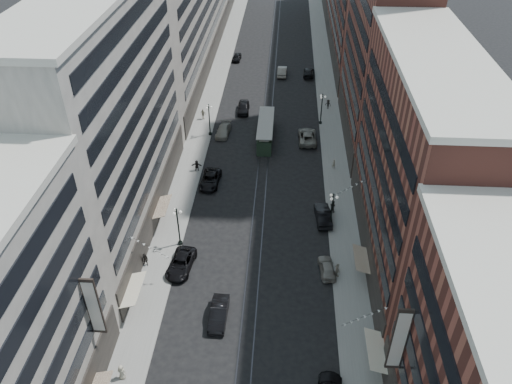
% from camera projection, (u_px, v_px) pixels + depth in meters
% --- Properties ---
extents(ground, '(220.00, 220.00, 0.00)m').
position_uv_depth(ground, '(267.00, 123.00, 86.36)').
color(ground, black).
rests_on(ground, ground).
extents(sidewalk_west, '(4.00, 180.00, 0.15)m').
position_uv_depth(sidewalk_west, '(212.00, 95.00, 94.92)').
color(sidewalk_west, gray).
rests_on(sidewalk_west, ground).
extents(sidewalk_east, '(4.00, 180.00, 0.15)m').
position_uv_depth(sidewalk_east, '(328.00, 99.00, 93.82)').
color(sidewalk_east, gray).
rests_on(sidewalk_east, ground).
extents(rail_west, '(0.12, 180.00, 0.02)m').
position_uv_depth(rail_west, '(266.00, 97.00, 94.44)').
color(rail_west, '#2D2D33').
rests_on(rail_west, ground).
extents(rail_east, '(0.12, 180.00, 0.02)m').
position_uv_depth(rail_east, '(273.00, 97.00, 94.37)').
color(rail_east, '#2D2D33').
rests_on(rail_east, ground).
extents(building_west_mid, '(8.00, 36.00, 28.00)m').
position_uv_depth(building_west_mid, '(110.00, 122.00, 57.18)').
color(building_west_mid, '#A9A195').
rests_on(building_west_mid, ground).
extents(building_east_mid, '(8.00, 30.00, 24.00)m').
position_uv_depth(building_east_mid, '(416.00, 171.00, 52.65)').
color(building_east_mid, brown).
rests_on(building_east_mid, ground).
extents(building_east_tower, '(8.00, 26.00, 42.00)m').
position_uv_depth(building_east_tower, '(389.00, 7.00, 69.90)').
color(building_east_tower, brown).
rests_on(building_east_tower, ground).
extents(lamppost_sw_far, '(1.03, 1.14, 5.52)m').
position_uv_depth(lamppost_sw_far, '(178.00, 225.00, 59.20)').
color(lamppost_sw_far, black).
rests_on(lamppost_sw_far, sidewalk_west).
extents(lamppost_sw_mid, '(1.03, 1.14, 5.52)m').
position_uv_depth(lamppost_sw_mid, '(209.00, 119.00, 80.96)').
color(lamppost_sw_mid, black).
rests_on(lamppost_sw_mid, sidewalk_west).
extents(lamppost_se_far, '(1.03, 1.14, 5.52)m').
position_uv_depth(lamppost_se_far, '(332.00, 210.00, 61.51)').
color(lamppost_se_far, black).
rests_on(lamppost_se_far, sidewalk_east).
extents(lamppost_se_mid, '(1.03, 1.14, 5.52)m').
position_uv_depth(lamppost_se_mid, '(322.00, 108.00, 84.07)').
color(lamppost_se_mid, black).
rests_on(lamppost_se_mid, sidewalk_east).
extents(streetcar, '(2.47, 11.14, 3.08)m').
position_uv_depth(streetcar, '(266.00, 131.00, 80.98)').
color(streetcar, '#223524').
rests_on(streetcar, ground).
extents(car_2, '(3.14, 5.75, 1.53)m').
position_uv_depth(car_2, '(181.00, 263.00, 57.33)').
color(car_2, black).
rests_on(car_2, ground).
extents(car_4, '(2.09, 4.27, 1.40)m').
position_uv_depth(car_4, '(327.00, 268.00, 56.88)').
color(car_4, gray).
rests_on(car_4, ground).
extents(car_5, '(1.80, 4.96, 1.62)m').
position_uv_depth(car_5, '(219.00, 313.00, 51.36)').
color(car_5, black).
rests_on(car_5, ground).
extents(pedestrian_1, '(0.91, 0.58, 1.74)m').
position_uv_depth(pedestrian_1, '(122.00, 372.00, 45.60)').
color(pedestrian_1, '#B2AD93').
rests_on(pedestrian_1, sidewalk_west).
extents(pedestrian_2, '(0.94, 0.69, 1.73)m').
position_uv_depth(pedestrian_2, '(145.00, 260.00, 57.45)').
color(pedestrian_2, black).
rests_on(pedestrian_2, sidewalk_west).
extents(pedestrian_4, '(0.86, 1.19, 1.85)m').
position_uv_depth(pedestrian_4, '(337.00, 270.00, 56.04)').
color(pedestrian_4, gray).
rests_on(pedestrian_4, sidewalk_east).
extents(car_7, '(2.84, 5.63, 1.53)m').
position_uv_depth(car_7, '(210.00, 179.00, 71.03)').
color(car_7, black).
rests_on(car_7, ground).
extents(car_8, '(2.52, 5.17, 1.45)m').
position_uv_depth(car_8, '(223.00, 131.00, 82.58)').
color(car_8, gray).
rests_on(car_8, ground).
extents(car_9, '(1.94, 4.23, 1.40)m').
position_uv_depth(car_9, '(237.00, 57.00, 109.06)').
color(car_9, black).
rests_on(car_9, ground).
extents(car_10, '(2.26, 5.33, 1.71)m').
position_uv_depth(car_10, '(323.00, 215.00, 64.35)').
color(car_10, black).
rests_on(car_10, ground).
extents(car_11, '(2.96, 6.15, 1.69)m').
position_uv_depth(car_11, '(307.00, 136.00, 80.78)').
color(car_11, slate).
rests_on(car_11, ground).
extents(car_12, '(2.43, 5.32, 1.51)m').
position_uv_depth(car_12, '(309.00, 72.00, 102.19)').
color(car_12, black).
rests_on(car_12, ground).
extents(car_13, '(2.19, 5.14, 1.73)m').
position_uv_depth(car_13, '(243.00, 107.00, 89.12)').
color(car_13, black).
rests_on(car_13, ground).
extents(car_14, '(1.92, 5.22, 1.71)m').
position_uv_depth(car_14, '(282.00, 71.00, 102.40)').
color(car_14, gray).
rests_on(car_14, ground).
extents(pedestrian_5, '(1.58, 0.50, 1.69)m').
position_uv_depth(pedestrian_5, '(197.00, 165.00, 73.56)').
color(pedestrian_5, black).
rests_on(pedestrian_5, sidewalk_west).
extents(pedestrian_6, '(1.21, 0.89, 1.88)m').
position_uv_depth(pedestrian_6, '(203.00, 114.00, 86.60)').
color(pedestrian_6, '#B4AE95').
rests_on(pedestrian_6, sidewalk_west).
extents(pedestrian_7, '(0.91, 0.88, 1.69)m').
position_uv_depth(pedestrian_7, '(333.00, 206.00, 65.65)').
color(pedestrian_7, black).
rests_on(pedestrian_7, sidewalk_east).
extents(pedestrian_8, '(0.67, 0.59, 1.55)m').
position_uv_depth(pedestrian_8, '(334.00, 164.00, 74.05)').
color(pedestrian_8, gray).
rests_on(pedestrian_8, sidewalk_east).
extents(pedestrian_9, '(1.20, 0.81, 1.72)m').
position_uv_depth(pedestrian_9, '(328.00, 104.00, 89.82)').
color(pedestrian_9, black).
rests_on(pedestrian_9, sidewalk_east).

